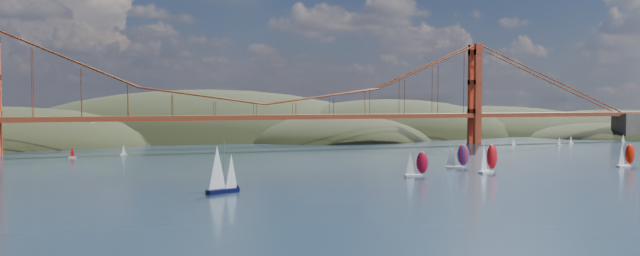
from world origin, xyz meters
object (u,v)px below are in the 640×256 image
object	(u,v)px
sloop_navy	(221,170)
racer_2	(626,155)
racer_rwb	(457,156)
racer_0	(416,163)
racer_1	(488,158)

from	to	relation	value
sloop_navy	racer_2	size ratio (longest dim) A/B	1.48
sloop_navy	racer_rwb	bearing A→B (deg)	-1.59
sloop_navy	racer_2	world-z (taller)	sloop_navy
racer_2	racer_0	bearing A→B (deg)	174.28
racer_2	racer_rwb	xyz separation A→B (m)	(-60.25, 16.06, 0.08)
racer_0	racer_2	xyz separation A→B (m)	(85.22, 0.73, 0.20)
racer_0	racer_rwb	size ratio (longest dim) A/B	0.94
racer_2	racer_rwb	world-z (taller)	racer_rwb
racer_rwb	racer_2	bearing A→B (deg)	8.66
racer_0	racer_1	world-z (taller)	racer_1
sloop_navy	racer_rwb	xyz separation A→B (m)	(89.40, 31.65, -1.61)
sloop_navy	racer_1	size ratio (longest dim) A/B	1.30
racer_1	racer_2	distance (m)	57.93
racer_0	racer_2	size ratio (longest dim) A/B	0.96
racer_0	racer_2	distance (m)	85.23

